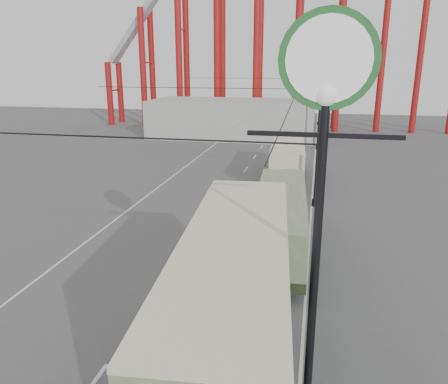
% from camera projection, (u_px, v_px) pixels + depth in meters
% --- Properties ---
extents(ground, '(160.00, 160.00, 0.00)m').
position_uv_depth(ground, '(145.00, 352.00, 15.32)').
color(ground, '#505053').
rests_on(ground, ground).
extents(road_markings, '(12.52, 120.00, 0.01)m').
position_uv_depth(road_markings, '(230.00, 194.00, 33.97)').
color(road_markings, silver).
rests_on(road_markings, ground).
extents(lamp_post_near, '(3.20, 0.44, 10.80)m').
position_uv_depth(lamp_post_near, '(322.00, 156.00, 9.16)').
color(lamp_post_near, black).
rests_on(lamp_post_near, ground).
extents(lamp_post_mid, '(3.20, 0.44, 9.32)m').
position_uv_depth(lamp_post_mid, '(318.00, 141.00, 29.76)').
color(lamp_post_mid, black).
rests_on(lamp_post_mid, ground).
extents(lamp_post_far, '(3.20, 0.44, 9.32)m').
position_uv_depth(lamp_post_far, '(320.00, 109.00, 50.40)').
color(lamp_post_far, black).
rests_on(lamp_post_far, ground).
extents(lamp_post_distant, '(3.20, 0.44, 9.32)m').
position_uv_depth(lamp_post_distant, '(320.00, 96.00, 71.04)').
color(lamp_post_distant, black).
rests_on(lamp_post_distant, ground).
extents(fairground_shed, '(22.00, 10.00, 5.00)m').
position_uv_depth(fairground_shed, '(233.00, 118.00, 59.91)').
color(fairground_shed, '#ABABA5').
rests_on(fairground_shed, ground).
extents(double_decker_bus, '(3.52, 10.61, 5.60)m').
position_uv_depth(double_decker_bus, '(234.00, 320.00, 11.66)').
color(double_decker_bus, '#3F4826').
rests_on(double_decker_bus, ground).
extents(single_decker_green, '(3.21, 11.42, 3.19)m').
position_uv_depth(single_decker_green, '(280.00, 219.00, 23.13)').
color(single_decker_green, '#647656').
rests_on(single_decker_green, ground).
extents(single_decker_cream, '(3.26, 10.75, 3.30)m').
position_uv_depth(single_decker_cream, '(288.00, 159.00, 37.49)').
color(single_decker_cream, beige).
rests_on(single_decker_cream, ground).
extents(pedestrian, '(0.68, 0.52, 1.67)m').
position_uv_depth(pedestrian, '(254.00, 246.00, 22.10)').
color(pedestrian, black).
rests_on(pedestrian, ground).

